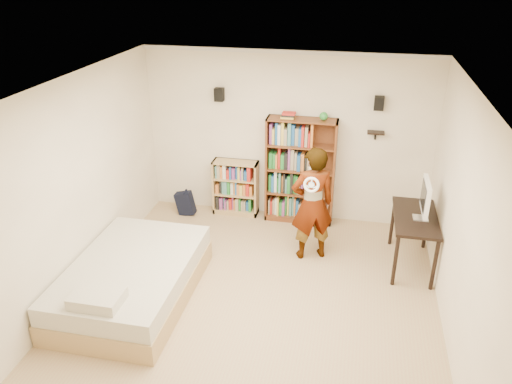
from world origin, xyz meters
TOP-DOWN VIEW (x-y plane):
  - ground at (0.00, 0.00)m, footprint 4.50×5.00m
  - room_shell at (0.00, 0.00)m, footprint 4.52×5.02m
  - crown_molding at (0.00, 0.00)m, footprint 4.50×5.00m
  - speaker_left at (-1.05, 2.40)m, footprint 0.14×0.12m
  - speaker_right at (1.35, 2.40)m, footprint 0.14×0.12m
  - wall_shelf at (1.35, 2.41)m, footprint 0.25×0.16m
  - tall_bookshelf at (0.25, 2.34)m, footprint 1.08×0.32m
  - low_bookshelf at (-0.81, 2.36)m, footprint 0.74×0.28m
  - computer_desk at (1.95, 1.33)m, footprint 0.57×1.14m
  - imac at (2.00, 1.27)m, footprint 0.16×0.55m
  - daybed at (-1.52, -0.14)m, footprint 1.42×2.18m
  - person at (0.56, 1.28)m, footprint 0.72×0.61m
  - wii_wheel at (0.56, 0.97)m, footprint 0.21×0.08m
  - navy_bag at (-1.62, 2.14)m, footprint 0.31×0.20m

SIDE VIEW (x-z plane):
  - ground at x=0.00m, z-range -0.01..0.01m
  - navy_bag at x=-1.62m, z-range 0.00..0.41m
  - daybed at x=-1.52m, z-range 0.00..0.64m
  - computer_desk at x=1.95m, z-range 0.00..0.77m
  - low_bookshelf at x=-0.81m, z-range 0.00..0.92m
  - person at x=0.56m, z-range 0.00..1.67m
  - tall_bookshelf at x=0.25m, z-range 0.00..1.71m
  - imac at x=2.00m, z-range 0.77..1.32m
  - wii_wheel at x=0.56m, z-range 1.16..1.37m
  - wall_shelf at x=1.35m, z-range 1.54..1.56m
  - room_shell at x=0.00m, z-range 0.41..3.12m
  - speaker_left at x=-1.05m, z-range 1.90..2.10m
  - speaker_right at x=1.35m, z-range 1.90..2.10m
  - crown_molding at x=0.00m, z-range 2.64..2.70m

